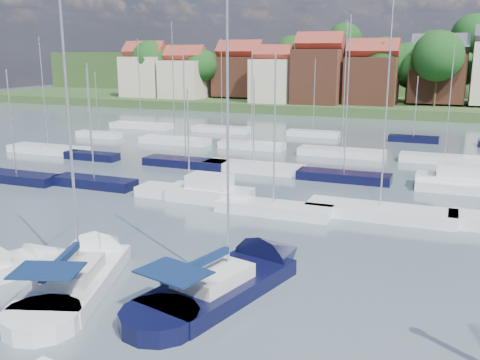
% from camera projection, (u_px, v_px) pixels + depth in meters
% --- Properties ---
extents(ground, '(260.00, 260.00, 0.00)m').
position_uv_depth(ground, '(328.00, 161.00, 60.00)').
color(ground, '#485661').
rests_on(ground, ground).
extents(sailboat_left, '(5.76, 9.35, 12.53)m').
position_uv_depth(sailboat_left, '(6.00, 268.00, 29.35)').
color(sailboat_left, silver).
rests_on(sailboat_left, ground).
extents(sailboat_centre, '(7.48, 13.69, 17.93)m').
position_uv_depth(sailboat_centre, '(88.00, 268.00, 29.44)').
color(sailboat_centre, silver).
rests_on(sailboat_centre, ground).
extents(sailboat_navy, '(7.03, 14.23, 18.95)m').
position_uv_depth(sailboat_navy, '(244.00, 275.00, 28.51)').
color(sailboat_navy, black).
rests_on(sailboat_navy, ground).
extents(buoy_e, '(0.43, 0.43, 0.43)m').
position_uv_depth(buoy_e, '(258.00, 278.00, 28.95)').
color(buoy_e, beige).
rests_on(buoy_e, ground).
extents(marina_field, '(79.62, 41.41, 15.93)m').
position_uv_depth(marina_field, '(336.00, 167.00, 54.83)').
color(marina_field, silver).
rests_on(marina_field, ground).
extents(far_shore_town, '(212.46, 90.00, 22.27)m').
position_uv_depth(far_shore_town, '(414.00, 81.00, 141.82)').
color(far_shore_town, '#374F27').
rests_on(far_shore_town, ground).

